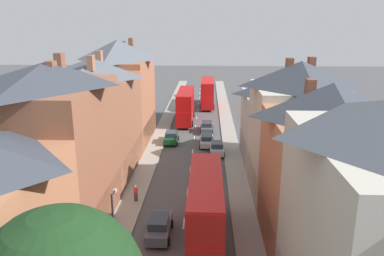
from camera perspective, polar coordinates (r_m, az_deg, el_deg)
name	(u,v)px	position (r m, az deg, el deg)	size (l,w,h in m)	color
pavement_left	(161,133)	(56.52, -4.75, -0.78)	(2.20, 104.00, 0.14)	gray
pavement_right	(229,134)	(56.19, 5.63, -0.90)	(2.20, 104.00, 0.14)	gray
centre_line_dashes	(194,138)	(54.23, 0.35, -1.52)	(0.14, 97.80, 0.01)	silver
terrace_row_left	(73,136)	(35.18, -17.70, -1.21)	(8.00, 52.06, 14.05)	brown
terrace_row_right	(325,172)	(28.11, 19.62, -6.36)	(8.00, 45.41, 13.72)	brown
double_decker_bus_lead	(185,105)	(62.38, -1.01, 3.46)	(2.74, 10.80, 5.30)	#B70F0F
double_decker_bus_mid_street	(207,92)	(74.34, 2.34, 5.45)	(2.74, 10.80, 5.30)	red
double_decker_bus_far_approaching	(205,208)	(28.46, 2.07, -12.12)	(2.74, 10.80, 5.30)	red
car_near_blue	(181,106)	(70.83, -1.66, 3.30)	(1.90, 3.84, 1.66)	#236093
car_near_silver	(171,137)	(51.79, -3.18, -1.40)	(1.90, 4.15, 1.70)	#144728
car_parked_left_a	(159,226)	(30.18, -5.03, -14.70)	(1.90, 4.28, 1.70)	#4C515B
car_parked_right_a	(207,140)	(50.65, 2.25, -1.83)	(1.90, 4.55, 1.60)	#B7BABF
car_mid_black	(217,148)	(47.45, 3.80, -3.07)	(1.90, 3.93, 1.65)	#B7BABF
car_parked_left_b	(206,166)	(41.53, 2.19, -5.88)	(1.90, 4.04, 1.61)	silver
car_far_grey	(207,127)	(57.13, 2.28, 0.21)	(1.90, 4.60, 1.60)	#4C515B
car_parked_right_b	(186,93)	(84.88, -0.98, 5.41)	(1.90, 4.50, 1.69)	#4C515B
pedestrian_near_right	(111,239)	(28.80, -12.21, -16.24)	(0.36, 0.22, 1.61)	brown
pedestrian_mid_left	(136,192)	(35.41, -8.58, -9.65)	(0.36, 0.22, 1.61)	#23232D
street_lamp	(114,225)	(26.08, -11.80, -14.20)	(0.20, 1.12, 5.50)	black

